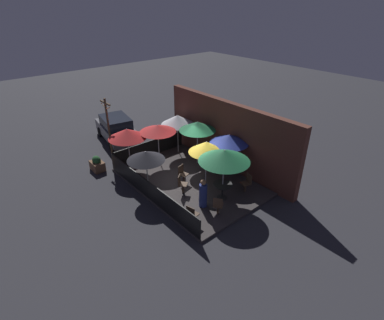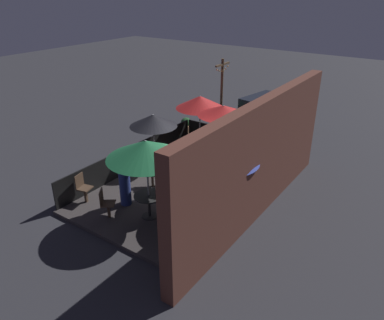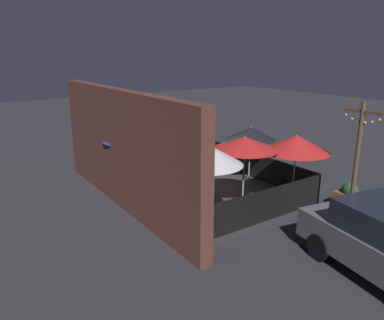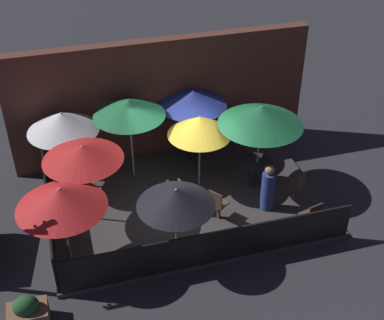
{
  "view_description": "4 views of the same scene",
  "coord_description": "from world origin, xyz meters",
  "px_view_note": "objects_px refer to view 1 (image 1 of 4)",
  "views": [
    {
      "loc": [
        9.87,
        -8.25,
        8.3
      ],
      "look_at": [
        0.2,
        -0.0,
        1.39
      ],
      "focal_mm": 28.0,
      "sensor_mm": 36.0,
      "label": 1
    },
    {
      "loc": [
        9.17,
        6.67,
        6.51
      ],
      "look_at": [
        0.17,
        0.41,
        1.31
      ],
      "focal_mm": 35.0,
      "sensor_mm": 36.0,
      "label": 2
    },
    {
      "loc": [
        -10.41,
        7.18,
        4.74
      ],
      "look_at": [
        0.21,
        -0.08,
        1.01
      ],
      "focal_mm": 35.0,
      "sensor_mm": 36.0,
      "label": 3
    },
    {
      "loc": [
        -2.91,
        -10.92,
        9.35
      ],
      "look_at": [
        0.26,
        0.28,
        1.21
      ],
      "focal_mm": 50.0,
      "sensor_mm": 36.0,
      "label": 4
    }
  ],
  "objects_px": {
    "patron_0": "(203,194)",
    "patio_umbrella_7": "(177,120)",
    "patio_umbrella_5": "(198,126)",
    "light_post": "(108,125)",
    "patio_umbrella_2": "(146,156)",
    "dining_table_0": "(223,187)",
    "patio_chair_3": "(182,184)",
    "parked_car_0": "(117,129)",
    "dining_table_1": "(228,164)",
    "planter_box": "(97,164)",
    "patio_umbrella_4": "(206,147)",
    "patio_umbrella_3": "(158,128)",
    "patio_chair_1": "(218,205)",
    "patio_chair_2": "(192,214)",
    "patio_umbrella_1": "(229,139)",
    "patio_umbrella_6": "(127,134)",
    "patio_umbrella_0": "(224,156)",
    "patio_chair_0": "(183,173)"
  },
  "relations": [
    {
      "from": "parked_car_0",
      "to": "patio_umbrella_0",
      "type": "bearing_deg",
      "value": 13.36
    },
    {
      "from": "patio_umbrella_0",
      "to": "parked_car_0",
      "type": "distance_m",
      "value": 9.23
    },
    {
      "from": "patio_chair_1",
      "to": "parked_car_0",
      "type": "distance_m",
      "value": 9.87
    },
    {
      "from": "dining_table_0",
      "to": "patron_0",
      "type": "height_order",
      "value": "patron_0"
    },
    {
      "from": "patio_umbrella_5",
      "to": "light_post",
      "type": "bearing_deg",
      "value": -141.44
    },
    {
      "from": "patio_umbrella_2",
      "to": "patio_umbrella_7",
      "type": "height_order",
      "value": "patio_umbrella_7"
    },
    {
      "from": "patio_chair_1",
      "to": "patio_chair_3",
      "type": "xyz_separation_m",
      "value": [
        -2.28,
        -0.13,
        0.01
      ]
    },
    {
      "from": "patio_umbrella_7",
      "to": "parked_car_0",
      "type": "distance_m",
      "value": 4.68
    },
    {
      "from": "patio_chair_3",
      "to": "patron_0",
      "type": "xyz_separation_m",
      "value": [
        1.4,
        0.08,
        0.11
      ]
    },
    {
      "from": "patio_umbrella_0",
      "to": "patio_chair_3",
      "type": "relative_size",
      "value": 2.64
    },
    {
      "from": "dining_table_0",
      "to": "planter_box",
      "type": "xyz_separation_m",
      "value": [
        -6.33,
        -3.2,
        -0.34
      ]
    },
    {
      "from": "patio_umbrella_0",
      "to": "patio_umbrella_2",
      "type": "height_order",
      "value": "patio_umbrella_0"
    },
    {
      "from": "patio_umbrella_7",
      "to": "dining_table_1",
      "type": "xyz_separation_m",
      "value": [
        3.66,
        0.4,
        -1.47
      ]
    },
    {
      "from": "planter_box",
      "to": "parked_car_0",
      "type": "xyz_separation_m",
      "value": [
        -2.77,
        2.7,
        0.48
      ]
    },
    {
      "from": "patio_umbrella_2",
      "to": "dining_table_1",
      "type": "height_order",
      "value": "patio_umbrella_2"
    },
    {
      "from": "patio_umbrella_4",
      "to": "dining_table_0",
      "type": "xyz_separation_m",
      "value": [
        1.55,
        -0.39,
        -1.33
      ]
    },
    {
      "from": "dining_table_1",
      "to": "patio_chair_0",
      "type": "distance_m",
      "value": 2.48
    },
    {
      "from": "patio_chair_0",
      "to": "patio_chair_2",
      "type": "relative_size",
      "value": 0.99
    },
    {
      "from": "dining_table_0",
      "to": "patio_chair_2",
      "type": "distance_m",
      "value": 2.35
    },
    {
      "from": "patio_umbrella_6",
      "to": "patio_umbrella_1",
      "type": "bearing_deg",
      "value": 41.49
    },
    {
      "from": "patio_chair_1",
      "to": "patio_chair_2",
      "type": "bearing_deg",
      "value": 134.41
    },
    {
      "from": "patio_umbrella_2",
      "to": "parked_car_0",
      "type": "height_order",
      "value": "patio_umbrella_2"
    },
    {
      "from": "patio_umbrella_3",
      "to": "patio_chair_0",
      "type": "relative_size",
      "value": 2.39
    },
    {
      "from": "patio_umbrella_1",
      "to": "dining_table_0",
      "type": "relative_size",
      "value": 2.53
    },
    {
      "from": "patio_umbrella_1",
      "to": "dining_table_0",
      "type": "height_order",
      "value": "patio_umbrella_1"
    },
    {
      "from": "patio_umbrella_0",
      "to": "light_post",
      "type": "xyz_separation_m",
      "value": [
        -7.23,
        -1.85,
        -0.33
      ]
    },
    {
      "from": "planter_box",
      "to": "parked_car_0",
      "type": "height_order",
      "value": "parked_car_0"
    },
    {
      "from": "patio_umbrella_4",
      "to": "planter_box",
      "type": "bearing_deg",
      "value": -143.06
    },
    {
      "from": "patio_umbrella_1",
      "to": "patio_umbrella_7",
      "type": "relative_size",
      "value": 0.96
    },
    {
      "from": "patio_chair_3",
      "to": "patio_umbrella_2",
      "type": "bearing_deg",
      "value": 179.68
    },
    {
      "from": "patio_umbrella_6",
      "to": "patio_chair_1",
      "type": "height_order",
      "value": "patio_umbrella_6"
    },
    {
      "from": "patio_umbrella_5",
      "to": "planter_box",
      "type": "height_order",
      "value": "patio_umbrella_5"
    },
    {
      "from": "patio_umbrella_5",
      "to": "patron_0",
      "type": "relative_size",
      "value": 1.81
    },
    {
      "from": "patio_umbrella_2",
      "to": "patio_umbrella_5",
      "type": "relative_size",
      "value": 0.82
    },
    {
      "from": "dining_table_0",
      "to": "patio_chair_2",
      "type": "height_order",
      "value": "patio_chair_2"
    },
    {
      "from": "parked_car_0",
      "to": "patio_chair_2",
      "type": "bearing_deg",
      "value": -0.27
    },
    {
      "from": "dining_table_1",
      "to": "planter_box",
      "type": "relative_size",
      "value": 0.87
    },
    {
      "from": "patio_umbrella_1",
      "to": "patio_umbrella_3",
      "type": "relative_size",
      "value": 0.99
    },
    {
      "from": "patron_0",
      "to": "patio_umbrella_7",
      "type": "bearing_deg",
      "value": 108.7
    },
    {
      "from": "patio_umbrella_3",
      "to": "patio_umbrella_7",
      "type": "height_order",
      "value": "patio_umbrella_7"
    },
    {
      "from": "patio_chair_2",
      "to": "parked_car_0",
      "type": "relative_size",
      "value": 0.22
    },
    {
      "from": "patio_chair_2",
      "to": "light_post",
      "type": "bearing_deg",
      "value": 73.45
    },
    {
      "from": "patio_umbrella_2",
      "to": "dining_table_0",
      "type": "xyz_separation_m",
      "value": [
        2.86,
        2.18,
        -1.21
      ]
    },
    {
      "from": "patio_umbrella_0",
      "to": "patio_umbrella_3",
      "type": "distance_m",
      "value": 4.68
    },
    {
      "from": "patio_umbrella_0",
      "to": "patron_0",
      "type": "distance_m",
      "value": 1.93
    },
    {
      "from": "patio_umbrella_4",
      "to": "patio_chair_3",
      "type": "bearing_deg",
      "value": -89.12
    },
    {
      "from": "patio_chair_3",
      "to": "parked_car_0",
      "type": "xyz_separation_m",
      "value": [
        -7.57,
        0.67,
        0.21
      ]
    },
    {
      "from": "patio_umbrella_7",
      "to": "patio_chair_0",
      "type": "relative_size",
      "value": 2.46
    },
    {
      "from": "patio_chair_1",
      "to": "patio_chair_2",
      "type": "height_order",
      "value": "patio_chair_2"
    },
    {
      "from": "patio_umbrella_6",
      "to": "patio_chair_0",
      "type": "relative_size",
      "value": 2.36
    }
  ]
}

